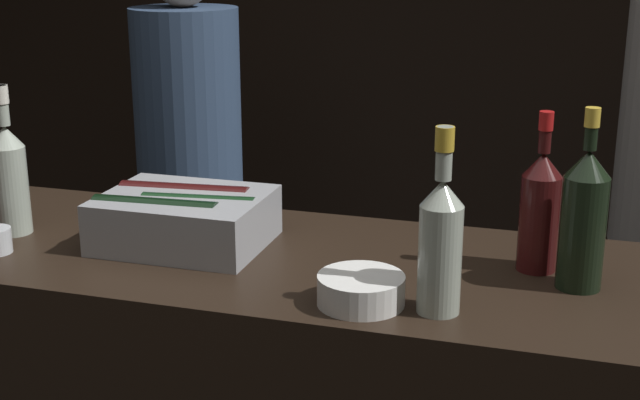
# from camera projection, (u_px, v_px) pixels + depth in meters

# --- Properties ---
(wall_back_chalkboard) EXTENTS (6.40, 0.06, 2.80)m
(wall_back_chalkboard) POSITION_uv_depth(u_px,v_px,m) (471.00, 16.00, 3.87)
(wall_back_chalkboard) COLOR black
(wall_back_chalkboard) RESTS_ON ground_plane
(ice_bin_with_bottles) EXTENTS (0.35, 0.28, 0.12)m
(ice_bin_with_bottles) POSITION_uv_depth(u_px,v_px,m) (183.00, 216.00, 1.92)
(ice_bin_with_bottles) COLOR #9EA0A5
(ice_bin_with_bottles) RESTS_ON bar_counter
(bowl_white) EXTENTS (0.16, 0.16, 0.06)m
(bowl_white) POSITION_uv_depth(u_px,v_px,m) (361.00, 289.00, 1.62)
(bowl_white) COLOR white
(bowl_white) RESTS_ON bar_counter
(rose_wine_bottle) EXTENTS (0.08, 0.08, 0.34)m
(rose_wine_bottle) POSITION_uv_depth(u_px,v_px,m) (441.00, 240.00, 1.56)
(rose_wine_bottle) COLOR #9EA899
(rose_wine_bottle) RESTS_ON bar_counter
(red_wine_bottle_tall) EXTENTS (0.08, 0.08, 0.32)m
(red_wine_bottle_tall) POSITION_uv_depth(u_px,v_px,m) (540.00, 208.00, 1.76)
(red_wine_bottle_tall) COLOR #380F0F
(red_wine_bottle_tall) RESTS_ON bar_counter
(champagne_bottle) EXTENTS (0.09, 0.09, 0.35)m
(champagne_bottle) POSITION_uv_depth(u_px,v_px,m) (584.00, 217.00, 1.66)
(champagne_bottle) COLOR black
(champagne_bottle) RESTS_ON bar_counter
(white_wine_bottle) EXTENTS (0.08, 0.08, 0.34)m
(white_wine_bottle) POSITION_uv_depth(u_px,v_px,m) (9.00, 175.00, 1.97)
(white_wine_bottle) COLOR #9EA899
(white_wine_bottle) RESTS_ON bar_counter
(person_blond_tee) EXTENTS (0.38, 0.38, 1.71)m
(person_blond_tee) POSITION_uv_depth(u_px,v_px,m) (190.00, 161.00, 3.24)
(person_blond_tee) COLOR black
(person_blond_tee) RESTS_ON ground_plane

